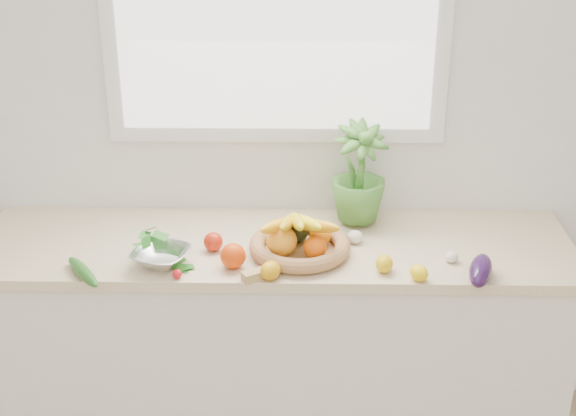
{
  "coord_description": "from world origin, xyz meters",
  "views": [
    {
      "loc": [
        0.1,
        -0.73,
        2.28
      ],
      "look_at": [
        0.05,
        1.93,
        1.05
      ],
      "focal_mm": 50.0,
      "sensor_mm": 36.0,
      "label": 1
    }
  ],
  "objects_px": {
    "potted_herb": "(359,172)",
    "apple": "(213,242)",
    "cucumber": "(83,272)",
    "colander_with_spinach": "(160,252)",
    "fruit_basket": "(299,241)",
    "eggplant": "(481,270)"
  },
  "relations": [
    {
      "from": "potted_herb",
      "to": "apple",
      "type": "bearing_deg",
      "value": -155.8
    },
    {
      "from": "eggplant",
      "to": "fruit_basket",
      "type": "distance_m",
      "value": 0.65
    },
    {
      "from": "cucumber",
      "to": "fruit_basket",
      "type": "relative_size",
      "value": 0.59
    },
    {
      "from": "cucumber",
      "to": "colander_with_spinach",
      "type": "xyz_separation_m",
      "value": [
        0.26,
        0.09,
        0.03
      ]
    },
    {
      "from": "apple",
      "to": "potted_herb",
      "type": "height_order",
      "value": "potted_herb"
    },
    {
      "from": "apple",
      "to": "colander_with_spinach",
      "type": "distance_m",
      "value": 0.21
    },
    {
      "from": "cucumber",
      "to": "colander_with_spinach",
      "type": "bearing_deg",
      "value": 18.94
    },
    {
      "from": "apple",
      "to": "cucumber",
      "type": "height_order",
      "value": "apple"
    },
    {
      "from": "eggplant",
      "to": "potted_herb",
      "type": "distance_m",
      "value": 0.62
    },
    {
      "from": "apple",
      "to": "eggplant",
      "type": "height_order",
      "value": "eggplant"
    },
    {
      "from": "potted_herb",
      "to": "eggplant",
      "type": "bearing_deg",
      "value": -48.83
    },
    {
      "from": "potted_herb",
      "to": "colander_with_spinach",
      "type": "distance_m",
      "value": 0.82
    },
    {
      "from": "apple",
      "to": "fruit_basket",
      "type": "bearing_deg",
      "value": -3.4
    },
    {
      "from": "apple",
      "to": "fruit_basket",
      "type": "distance_m",
      "value": 0.31
    },
    {
      "from": "cucumber",
      "to": "colander_with_spinach",
      "type": "height_order",
      "value": "colander_with_spinach"
    },
    {
      "from": "fruit_basket",
      "to": "colander_with_spinach",
      "type": "xyz_separation_m",
      "value": [
        -0.49,
        -0.1,
        0.0
      ]
    },
    {
      "from": "eggplant",
      "to": "colander_with_spinach",
      "type": "bearing_deg",
      "value": 175.48
    },
    {
      "from": "apple",
      "to": "eggplant",
      "type": "bearing_deg",
      "value": -12.42
    },
    {
      "from": "cucumber",
      "to": "colander_with_spinach",
      "type": "relative_size",
      "value": 0.97
    },
    {
      "from": "apple",
      "to": "fruit_basket",
      "type": "height_order",
      "value": "fruit_basket"
    },
    {
      "from": "eggplant",
      "to": "potted_herb",
      "type": "bearing_deg",
      "value": 131.17
    },
    {
      "from": "fruit_basket",
      "to": "cucumber",
      "type": "bearing_deg",
      "value": -165.86
    }
  ]
}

